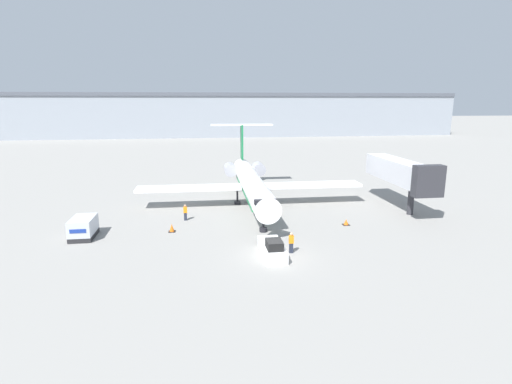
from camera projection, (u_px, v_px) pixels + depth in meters
The scene contains 10 objects.
ground_plane at pixel (277, 258), 33.03m from camera, with size 600.00×600.00×0.00m, color gray.
terminal_building at pixel (214, 115), 147.09m from camera, with size 180.00×16.80×15.63m.
airplane_main at pixel (251, 181), 49.53m from camera, with size 27.89×26.18×9.40m.
pushback_tug at pixel (272, 249), 33.51m from camera, with size 1.81×4.76×1.68m.
luggage_cart at pixel (83, 228), 37.90m from camera, with size 2.05×3.51×1.95m.
worker_near_tug at pixel (291, 242), 34.02m from camera, with size 0.40×0.26×1.84m.
worker_by_wing at pixel (185, 212), 43.39m from camera, with size 0.40×0.25×1.79m.
traffic_cone_left at pixel (172, 228), 39.71m from camera, with size 0.68×0.68×0.80m.
traffic_cone_right at pixel (346, 222), 41.91m from camera, with size 0.71×0.71×0.62m.
jet_bridge at pixel (401, 172), 47.57m from camera, with size 3.20×13.56×6.19m.
Camera 1 is at (-6.09, -30.42, 12.72)m, focal length 28.00 mm.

